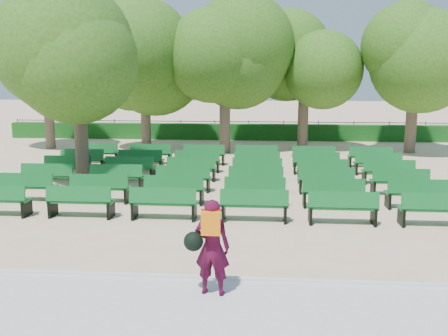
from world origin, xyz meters
TOP-DOWN VIEW (x-y plane):
  - ground at (0.00, 0.00)m, footprint 120.00×120.00m
  - paving at (0.00, -7.40)m, footprint 30.00×2.20m
  - curb at (0.00, -6.25)m, footprint 30.00×0.12m
  - hedge at (0.00, 14.00)m, footprint 26.00×0.70m
  - fence at (0.00, 14.40)m, footprint 26.00×0.10m
  - tree_line at (0.00, 10.00)m, footprint 21.80×6.80m
  - bench_array at (0.56, 1.61)m, footprint 1.72×0.57m
  - tree_among at (-4.33, 1.94)m, footprint 4.35×4.35m
  - person at (1.11, -6.87)m, footprint 0.78×0.49m

SIDE VIEW (x-z plane):
  - ground at x=0.00m, z-range 0.00..0.00m
  - fence at x=0.00m, z-range -0.51..0.51m
  - tree_line at x=0.00m, z-range -3.52..3.52m
  - paving at x=0.00m, z-range 0.00..0.06m
  - curb at x=0.00m, z-range 0.00..0.10m
  - bench_array at x=0.56m, z-range -0.45..0.63m
  - hedge at x=0.00m, z-range 0.00..0.90m
  - person at x=1.11m, z-range 0.09..1.70m
  - tree_among at x=-4.33m, z-range 1.18..7.51m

